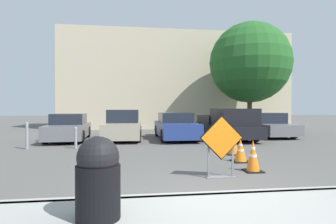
{
  "coord_description": "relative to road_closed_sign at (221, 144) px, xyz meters",
  "views": [
    {
      "loc": [
        -1.4,
        -4.43,
        1.62
      ],
      "look_at": [
        0.46,
        9.9,
        1.43
      ],
      "focal_mm": 28.0,
      "sensor_mm": 36.0,
      "label": 1
    }
  ],
  "objects": [
    {
      "name": "trash_bin",
      "position": [
        -2.49,
        -2.28,
        -0.11
      ],
      "size": [
        0.59,
        0.59,
        1.1
      ],
      "color": "black",
      "rests_on": "sidewalk_strip"
    },
    {
      "name": "street_tree_behind_lot",
      "position": [
        5.86,
        11.23,
        3.95
      ],
      "size": [
        5.47,
        5.47,
        7.5
      ],
      "color": "#513823",
      "rests_on": "ground_plane"
    },
    {
      "name": "traffic_cone_third",
      "position": [
        1.46,
        2.99,
        -0.45
      ],
      "size": [
        0.53,
        0.53,
        0.73
      ],
      "color": "black",
      "rests_on": "ground_plane"
    },
    {
      "name": "parked_car_third",
      "position": [
        0.17,
        7.94,
        -0.15
      ],
      "size": [
        1.92,
        4.56,
        1.4
      ],
      "rotation": [
        0.0,
        0.0,
        3.15
      ],
      "color": "navy",
      "rests_on": "ground_plane"
    },
    {
      "name": "parked_car_fourth",
      "position": [
        5.65,
        8.58,
        -0.17
      ],
      "size": [
        2.01,
        4.23,
        1.37
      ],
      "rotation": [
        0.0,
        0.0,
        3.16
      ],
      "color": "slate",
      "rests_on": "ground_plane"
    },
    {
      "name": "traffic_cone_second",
      "position": [
        1.19,
        1.71,
        -0.46
      ],
      "size": [
        0.5,
        0.5,
        0.7
      ],
      "color": "black",
      "rests_on": "ground_plane"
    },
    {
      "name": "bollard_second",
      "position": [
        -6.22,
        5.11,
        -0.23
      ],
      "size": [
        0.12,
        0.12,
        1.08
      ],
      "color": "gray",
      "rests_on": "ground_plane"
    },
    {
      "name": "curb_lip",
      "position": [
        -0.61,
        -1.44,
        -0.73
      ],
      "size": [
        26.31,
        0.2,
        0.14
      ],
      "color": "#999993",
      "rests_on": "ground_plane"
    },
    {
      "name": "road_closed_sign",
      "position": [
        0.0,
        0.0,
        0.0
      ],
      "size": [
        1.03,
        0.2,
        1.45
      ],
      "color": "black",
      "rests_on": "ground_plane"
    },
    {
      "name": "pickup_truck",
      "position": [
        2.91,
        7.46,
        -0.07
      ],
      "size": [
        2.11,
        5.27,
        1.62
      ],
      "rotation": [
        0.0,
        0.0,
        3.15
      ],
      "color": "black",
      "rests_on": "ground_plane"
    },
    {
      "name": "building_facade_backdrop",
      "position": [
        1.6,
        16.95,
        3.14
      ],
      "size": [
        18.83,
        5.0,
        7.89
      ],
      "color": "beige",
      "rests_on": "ground_plane"
    },
    {
      "name": "parked_car_nearest",
      "position": [
        -5.31,
        7.97,
        -0.17
      ],
      "size": [
        1.98,
        4.17,
        1.36
      ],
      "rotation": [
        0.0,
        0.0,
        3.2
      ],
      "color": "slate",
      "rests_on": "ground_plane"
    },
    {
      "name": "bollard_nearest",
      "position": [
        -4.36,
        5.11,
        -0.34
      ],
      "size": [
        0.12,
        0.12,
        0.87
      ],
      "color": "gray",
      "rests_on": "ground_plane"
    },
    {
      "name": "parked_car_second",
      "position": [
        -2.56,
        7.96,
        -0.1
      ],
      "size": [
        1.94,
        4.09,
        1.56
      ],
      "rotation": [
        0.0,
        0.0,
        3.1
      ],
      "color": "#A39984",
      "rests_on": "ground_plane"
    },
    {
      "name": "ground_plane",
      "position": [
        -0.61,
        8.56,
        -0.8
      ],
      "size": [
        96.0,
        96.0,
        0.0
      ],
      "primitive_type": "plane",
      "color": "#565451"
    },
    {
      "name": "traffic_cone_nearest",
      "position": [
        1.01,
        0.49,
        -0.4
      ],
      "size": [
        0.45,
        0.45,
        0.82
      ],
      "color": "black",
      "rests_on": "ground_plane"
    }
  ]
}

